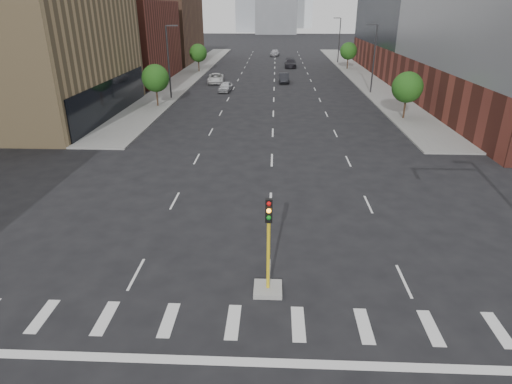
# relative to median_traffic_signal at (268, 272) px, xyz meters

# --- Properties ---
(sidewalk_left_far) EXTENTS (5.00, 92.00, 0.15)m
(sidewalk_left_far) POSITION_rel_median_traffic_signal_xyz_m (-15.00, 65.03, -0.90)
(sidewalk_left_far) COLOR gray
(sidewalk_left_far) RESTS_ON ground
(sidewalk_right_far) EXTENTS (5.00, 92.00, 0.15)m
(sidewalk_right_far) POSITION_rel_median_traffic_signal_xyz_m (15.00, 65.03, -0.90)
(sidewalk_right_far) COLOR gray
(sidewalk_right_far) RESTS_ON ground
(building_left_mid) EXTENTS (20.00, 24.00, 14.00)m
(building_left_mid) POSITION_rel_median_traffic_signal_xyz_m (-27.50, 31.03, 6.03)
(building_left_mid) COLOR #957C54
(building_left_mid) RESTS_ON ground
(building_left_far_a) EXTENTS (20.00, 22.00, 12.00)m
(building_left_far_a) POSITION_rel_median_traffic_signal_xyz_m (-27.50, 57.03, 5.03)
(building_left_far_a) COLOR brown
(building_left_far_a) RESTS_ON ground
(building_left_far_b) EXTENTS (20.00, 24.00, 13.00)m
(building_left_far_b) POSITION_rel_median_traffic_signal_xyz_m (-27.50, 83.03, 5.53)
(building_left_far_b) COLOR brown
(building_left_far_b) RESTS_ON ground
(building_right_main) EXTENTS (24.00, 70.00, 22.00)m
(building_right_main) POSITION_rel_median_traffic_signal_xyz_m (29.50, 51.03, 10.03)
(building_right_main) COLOR brown
(building_right_main) RESTS_ON ground
(median_traffic_signal) EXTENTS (1.20, 1.20, 4.40)m
(median_traffic_signal) POSITION_rel_median_traffic_signal_xyz_m (0.00, 0.00, 0.00)
(median_traffic_signal) COLOR #999993
(median_traffic_signal) RESTS_ON ground
(streetlight_right_a) EXTENTS (1.60, 0.22, 9.07)m
(streetlight_right_a) POSITION_rel_median_traffic_signal_xyz_m (13.41, 46.03, 4.04)
(streetlight_right_a) COLOR #2D2D30
(streetlight_right_a) RESTS_ON ground
(streetlight_right_b) EXTENTS (1.60, 0.22, 9.07)m
(streetlight_right_b) POSITION_rel_median_traffic_signal_xyz_m (13.41, 81.03, 4.04)
(streetlight_right_b) COLOR #2D2D30
(streetlight_right_b) RESTS_ON ground
(streetlight_left) EXTENTS (1.60, 0.22, 9.07)m
(streetlight_left) POSITION_rel_median_traffic_signal_xyz_m (-13.41, 41.03, 4.04)
(streetlight_left) COLOR #2D2D30
(streetlight_left) RESTS_ON ground
(tree_left_near) EXTENTS (3.20, 3.20, 4.85)m
(tree_left_near) POSITION_rel_median_traffic_signal_xyz_m (-14.00, 36.03, 2.42)
(tree_left_near) COLOR #382619
(tree_left_near) RESTS_ON ground
(tree_left_far) EXTENTS (3.20, 3.20, 4.85)m
(tree_left_far) POSITION_rel_median_traffic_signal_xyz_m (-14.00, 66.03, 2.42)
(tree_left_far) COLOR #382619
(tree_left_far) RESTS_ON ground
(tree_right_near) EXTENTS (3.20, 3.20, 4.85)m
(tree_right_near) POSITION_rel_median_traffic_signal_xyz_m (14.00, 31.03, 2.42)
(tree_right_near) COLOR #382619
(tree_right_near) RESTS_ON ground
(tree_right_far) EXTENTS (3.20, 3.20, 4.85)m
(tree_right_far) POSITION_rel_median_traffic_signal_xyz_m (14.00, 71.03, 2.42)
(tree_right_far) COLOR #382619
(tree_right_far) RESTS_ON ground
(car_near_left) EXTENTS (1.93, 4.13, 1.37)m
(car_near_left) POSITION_rel_median_traffic_signal_xyz_m (-6.93, 46.44, -0.29)
(car_near_left) COLOR silver
(car_near_left) RESTS_ON ground
(car_mid_right) EXTENTS (1.67, 4.45, 1.45)m
(car_mid_right) POSITION_rel_median_traffic_signal_xyz_m (1.50, 54.61, -0.25)
(car_mid_right) COLOR black
(car_mid_right) RESTS_ON ground
(car_far_left) EXTENTS (2.84, 5.42, 1.45)m
(car_far_left) POSITION_rel_median_traffic_signal_xyz_m (-9.28, 53.86, -0.25)
(car_far_left) COLOR silver
(car_far_left) RESTS_ON ground
(car_deep_right) EXTENTS (2.25, 5.52, 1.60)m
(car_deep_right) POSITION_rel_median_traffic_signal_xyz_m (3.11, 73.43, -0.17)
(car_deep_right) COLOR black
(car_deep_right) RESTS_ON ground
(car_distant) EXTENTS (2.36, 4.88, 1.61)m
(car_distant) POSITION_rel_median_traffic_signal_xyz_m (-0.07, 94.52, -0.17)
(car_distant) COLOR #B8B8BD
(car_distant) RESTS_ON ground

